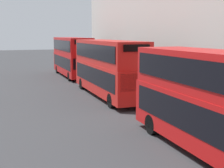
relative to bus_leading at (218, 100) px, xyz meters
name	(u,v)px	position (x,y,z in m)	size (l,w,h in m)	color
bus_leading	(218,100)	(0.00, 0.00, 0.00)	(2.59, 10.12, 4.28)	red
bus_second_in_queue	(108,66)	(0.00, 13.38, 0.10)	(2.59, 11.08, 4.47)	red
bus_third_in_queue	(72,55)	(0.00, 26.28, 0.15)	(2.59, 10.57, 4.57)	red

